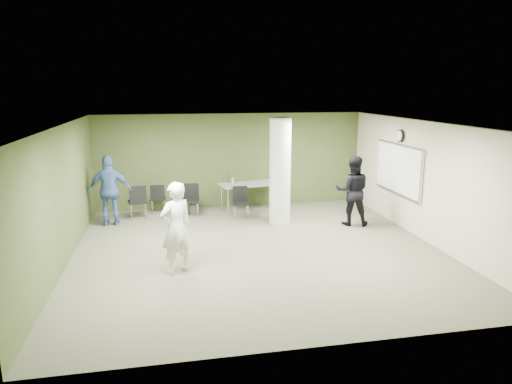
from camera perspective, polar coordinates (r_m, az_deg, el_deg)
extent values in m
plane|color=#505140|center=(10.28, 0.20, -7.24)|extent=(8.00, 8.00, 0.00)
plane|color=white|center=(9.67, 0.21, 8.52)|extent=(8.00, 8.00, 0.00)
cube|color=#434D24|center=(13.76, -3.05, 3.95)|extent=(8.00, 2.80, 0.02)
cube|color=#434D24|center=(9.93, -23.07, -0.59)|extent=(0.02, 8.00, 2.80)
cube|color=beige|center=(11.34, 20.44, 1.22)|extent=(0.02, 8.00, 2.80)
cylinder|color=silver|center=(12.01, 3.03, 2.63)|extent=(0.56, 0.56, 2.80)
cube|color=silver|center=(12.31, 17.33, 2.79)|extent=(0.04, 2.30, 1.30)
cube|color=white|center=(12.30, 17.23, 2.79)|extent=(0.02, 2.20, 1.20)
cylinder|color=black|center=(12.20, 17.60, 6.72)|extent=(0.05, 0.32, 0.32)
cylinder|color=white|center=(12.19, 17.47, 6.72)|extent=(0.02, 0.26, 0.26)
cube|color=gray|center=(13.29, -0.78, 1.01)|extent=(1.84, 1.08, 0.04)
cylinder|color=silver|center=(12.85, -3.50, -1.31)|extent=(0.04, 0.04, 0.78)
cylinder|color=silver|center=(13.41, 2.79, -0.69)|extent=(0.04, 0.04, 0.78)
cylinder|color=silver|center=(13.40, -4.33, -0.72)|extent=(0.04, 0.04, 0.78)
cylinder|color=silver|center=(13.94, 1.74, -0.15)|extent=(0.04, 0.04, 0.78)
cylinder|color=#1B5325|center=(13.37, -3.47, 1.70)|extent=(0.07, 0.07, 0.25)
cylinder|color=#B2B2B7|center=(13.21, -2.92, 1.42)|extent=(0.06, 0.06, 0.18)
cylinder|color=#4C4C4C|center=(13.20, -7.89, -2.12)|extent=(0.25, 0.25, 0.29)
cube|color=black|center=(13.02, -14.61, -1.18)|extent=(0.55, 0.55, 0.05)
cube|color=black|center=(12.75, -14.55, -0.28)|extent=(0.45, 0.12, 0.46)
cylinder|color=silver|center=(13.29, -13.82, -1.93)|extent=(0.02, 0.02, 0.44)
cylinder|color=silver|center=(13.25, -15.49, -2.07)|extent=(0.02, 0.02, 0.44)
cylinder|color=silver|center=(12.92, -13.58, -2.35)|extent=(0.02, 0.02, 0.44)
cylinder|color=silver|center=(12.87, -15.30, -2.50)|extent=(0.02, 0.02, 0.44)
cube|color=black|center=(13.48, -12.14, -0.80)|extent=(0.43, 0.43, 0.05)
cube|color=black|center=(13.25, -12.23, -0.03)|extent=(0.40, 0.05, 0.41)
cylinder|color=silver|center=(13.70, -11.35, -1.47)|extent=(0.02, 0.02, 0.39)
cylinder|color=silver|center=(13.71, -12.79, -1.52)|extent=(0.02, 0.02, 0.39)
cylinder|color=silver|center=(13.36, -11.39, -1.84)|extent=(0.02, 0.02, 0.39)
cylinder|color=silver|center=(13.38, -12.87, -1.89)|extent=(0.02, 0.02, 0.39)
cube|color=black|center=(12.93, -8.13, -1.11)|extent=(0.50, 0.50, 0.05)
cube|color=black|center=(13.07, -8.09, 0.14)|extent=(0.43, 0.09, 0.44)
cylinder|color=silver|center=(12.82, -8.98, -2.31)|extent=(0.02, 0.02, 0.42)
cylinder|color=silver|center=(12.79, -7.33, -2.29)|extent=(0.02, 0.02, 0.42)
cylinder|color=silver|center=(13.18, -8.84, -1.89)|extent=(0.02, 0.02, 0.42)
cylinder|color=silver|center=(13.15, -7.23, -1.87)|extent=(0.02, 0.02, 0.42)
cube|color=black|center=(12.57, -1.91, -1.44)|extent=(0.47, 0.47, 0.05)
cube|color=black|center=(12.71, -2.00, -0.19)|extent=(0.42, 0.07, 0.42)
cylinder|color=silver|center=(12.44, -2.66, -2.66)|extent=(0.02, 0.02, 0.41)
cylinder|color=silver|center=(12.47, -1.02, -2.61)|extent=(0.02, 0.02, 0.41)
cylinder|color=silver|center=(12.79, -2.78, -2.23)|extent=(0.02, 0.02, 0.41)
cylinder|color=silver|center=(12.82, -1.18, -2.18)|extent=(0.02, 0.02, 0.41)
imported|color=white|center=(8.93, -9.96, -4.45)|extent=(0.79, 0.70, 1.81)
imported|color=black|center=(12.16, 11.97, 0.17)|extent=(1.05, 0.92, 1.83)
imported|color=#3C5C97|center=(12.43, -17.79, 0.15)|extent=(1.10, 0.48, 1.85)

